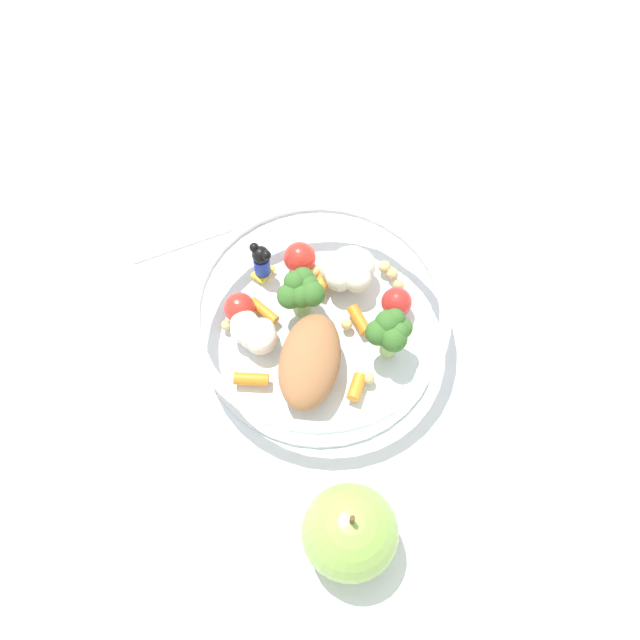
{
  "coord_description": "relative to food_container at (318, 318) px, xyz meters",
  "views": [
    {
      "loc": [
        -0.11,
        -0.26,
        0.57
      ],
      "look_at": [
        -0.01,
        0.01,
        0.03
      ],
      "focal_mm": 40.67,
      "sensor_mm": 36.0,
      "label": 1
    }
  ],
  "objects": [
    {
      "name": "loose_apple",
      "position": [
        -0.05,
        -0.18,
        0.01
      ],
      "size": [
        0.07,
        0.07,
        0.08
      ],
      "color": "#8CB74C",
      "rests_on": "ground_plane"
    },
    {
      "name": "food_container",
      "position": [
        0.0,
        0.0,
        0.0
      ],
      "size": [
        0.22,
        0.22,
        0.06
      ],
      "color": "white",
      "rests_on": "ground_plane"
    },
    {
      "name": "folded_napkin",
      "position": [
        -0.08,
        0.18,
        -0.03
      ],
      "size": [
        0.11,
        0.1,
        0.01
      ],
      "primitive_type": "cube",
      "rotation": [
        0.0,
        0.0,
        0.02
      ],
      "color": "white",
      "rests_on": "ground_plane"
    },
    {
      "name": "ground_plane",
      "position": [
        0.01,
        -0.01,
        -0.03
      ],
      "size": [
        2.4,
        2.4,
        0.0
      ],
      "primitive_type": "plane",
      "color": "white"
    }
  ]
}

